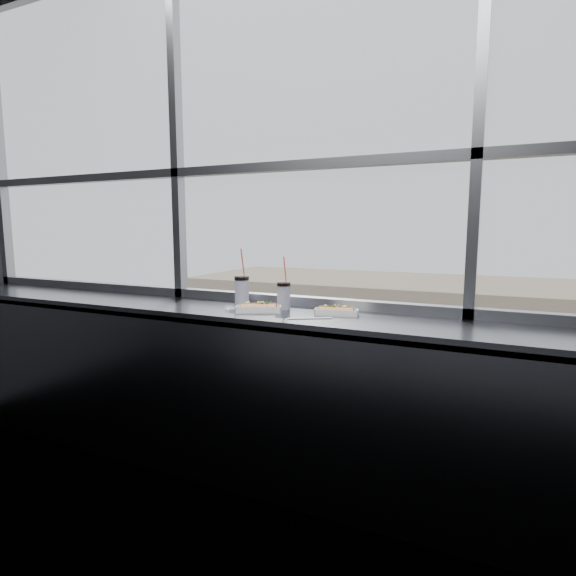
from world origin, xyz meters
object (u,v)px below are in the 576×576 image
at_px(car_near_c, 454,504).
at_px(tree_left, 330,349).
at_px(car_far_b, 509,436).
at_px(soda_cup_left, 242,288).
at_px(hotdog_tray_left, 259,308).
at_px(pedestrian_a, 389,391).
at_px(car_far_a, 297,400).
at_px(tree_center, 461,363).
at_px(wrapper, 233,308).
at_px(hotdog_tray_right, 336,311).
at_px(soda_cup_right, 284,294).
at_px(car_near_a, 157,434).
at_px(loose_straw, 310,318).

relative_size(car_near_c, tree_left, 1.21).
height_order(car_far_b, tree_left, tree_left).
bearing_deg(car_near_c, soda_cup_left, 174.83).
distance_m(hotdog_tray_left, tree_left, 31.01).
bearing_deg(pedestrian_a, car_far_a, -139.35).
bearing_deg(tree_center, pedestrian_a, 173.76).
distance_m(wrapper, car_near_c, 19.68).
relative_size(hotdog_tray_left, car_far_b, 0.04).
relative_size(hotdog_tray_right, car_near_c, 0.04).
xyz_separation_m(hotdog_tray_right, soda_cup_right, (-0.36, 0.05, 0.07)).
bearing_deg(tree_center, car_near_a, -141.61).
xyz_separation_m(hotdog_tray_left, car_far_b, (2.63, 24.34, -11.02)).
bearing_deg(hotdog_tray_right, tree_center, 78.86).
bearing_deg(soda_cup_right, soda_cup_left, 173.82).
bearing_deg(car_far_b, wrapper, -179.47).
height_order(soda_cup_left, loose_straw, soda_cup_left).
height_order(tree_left, tree_center, tree_center).
xyz_separation_m(car_far_a, tree_left, (0.90, 4.00, 2.66)).
relative_size(car_near_a, tree_center, 1.09).
bearing_deg(wrapper, hotdog_tray_left, 0.57).
bearing_deg(soda_cup_right, tree_left, 108.58).
distance_m(car_near_c, pedestrian_a, 13.63).
distance_m(car_far_a, tree_left, 4.89).
bearing_deg(car_far_a, soda_cup_left, -156.23).
bearing_deg(soda_cup_left, soda_cup_right, -6.18).
xyz_separation_m(loose_straw, car_far_b, (2.28, 24.40, -10.99)).
bearing_deg(car_near_a, loose_straw, -130.33).
bearing_deg(hotdog_tray_left, wrapper, 156.43).
bearing_deg(hotdog_tray_left, car_near_c, 64.59).
xyz_separation_m(soda_cup_left, loose_straw, (0.59, -0.26, -0.10)).
distance_m(wrapper, car_near_a, 24.90).
bearing_deg(pedestrian_a, soda_cup_left, -80.52).
bearing_deg(soda_cup_left, car_far_b, 83.24).
distance_m(hotdog_tray_right, pedestrian_a, 31.31).
bearing_deg(car_far_b, car_far_a, 97.14).
xyz_separation_m(soda_cup_left, car_far_b, (2.86, 24.14, -11.10)).
distance_m(tree_left, tree_center, 9.14).
bearing_deg(pedestrian_a, tree_center, -6.24).
xyz_separation_m(soda_cup_left, pedestrian_a, (-4.79, 28.67, -11.20)).
relative_size(soda_cup_right, car_far_b, 0.05).
distance_m(wrapper, pedestrian_a, 31.30).
bearing_deg(hotdog_tray_left, soda_cup_left, 115.67).
distance_m(car_near_a, tree_center, 19.51).
bearing_deg(loose_straw, car_far_b, 54.56).
bearing_deg(tree_left, car_near_c, -50.94).
bearing_deg(wrapper, tree_left, 107.98).
xyz_separation_m(hotdog_tray_right, car_near_a, (-15.84, 16.23, -11.05)).
bearing_deg(tree_center, car_far_b, -54.30).
bearing_deg(tree_left, car_far_b, -18.42).
bearing_deg(soda_cup_right, tree_center, 90.68).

